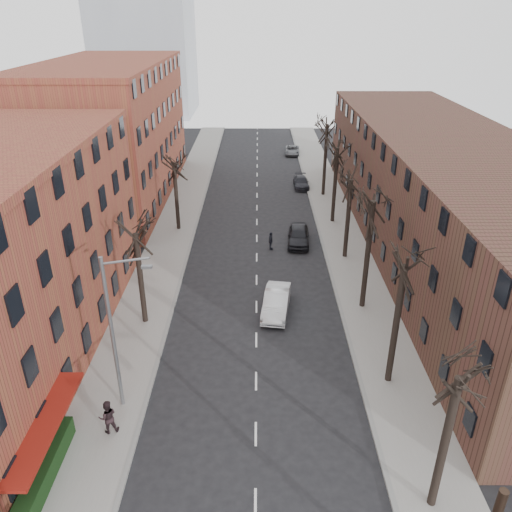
{
  "coord_description": "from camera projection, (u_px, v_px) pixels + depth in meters",
  "views": [
    {
      "loc": [
        0.08,
        -10.58,
        19.29
      ],
      "look_at": [
        -0.03,
        20.21,
        4.0
      ],
      "focal_mm": 35.0,
      "sensor_mm": 36.0,
      "label": 1
    }
  ],
  "objects": [
    {
      "name": "sidewalk_left",
      "position": [
        176.0,
        225.0,
        49.4
      ],
      "size": [
        4.0,
        90.0,
        0.15
      ],
      "primitive_type": "cube",
      "color": "gray",
      "rests_on": "ground"
    },
    {
      "name": "sidewalk_right",
      "position": [
        338.0,
        225.0,
        49.35
      ],
      "size": [
        4.0,
        90.0,
        0.15
      ],
      "primitive_type": "cube",
      "color": "gray",
      "rests_on": "ground"
    },
    {
      "name": "building_left_far",
      "position": [
        111.0,
        134.0,
        54.4
      ],
      "size": [
        12.0,
        28.0,
        14.0
      ],
      "primitive_type": "cube",
      "color": "brown",
      "rests_on": "ground"
    },
    {
      "name": "building_right",
      "position": [
        443.0,
        195.0,
        42.65
      ],
      "size": [
        12.0,
        50.0,
        10.0
      ],
      "primitive_type": "cube",
      "color": "#472721",
      "rests_on": "ground"
    },
    {
      "name": "awning_left",
      "position": [
        56.0,
        466.0,
        23.46
      ],
      "size": [
        1.2,
        7.0,
        0.15
      ],
      "primitive_type": "cube",
      "color": "maroon",
      "rests_on": "ground"
    },
    {
      "name": "hedge",
      "position": [
        43.0,
        474.0,
        22.28
      ],
      "size": [
        0.8,
        6.0,
        1.0
      ],
      "primitive_type": "cube",
      "color": "black",
      "rests_on": "sidewalk_left"
    },
    {
      "name": "tree_right_a",
      "position": [
        430.0,
        505.0,
        21.62
      ],
      "size": [
        5.2,
        5.2,
        10.0
      ],
      "primitive_type": null,
      "color": "black",
      "rests_on": "ground"
    },
    {
      "name": "tree_right_b",
      "position": [
        387.0,
        381.0,
        28.78
      ],
      "size": [
        5.2,
        5.2,
        10.8
      ],
      "primitive_type": null,
      "color": "black",
      "rests_on": "ground"
    },
    {
      "name": "tree_right_c",
      "position": [
        362.0,
        307.0,
        35.95
      ],
      "size": [
        5.2,
        5.2,
        11.6
      ],
      "primitive_type": null,
      "color": "black",
      "rests_on": "ground"
    },
    {
      "name": "tree_right_d",
      "position": [
        344.0,
        257.0,
        43.11
      ],
      "size": [
        5.2,
        5.2,
        10.0
      ],
      "primitive_type": null,
      "color": "black",
      "rests_on": "ground"
    },
    {
      "name": "tree_right_e",
      "position": [
        332.0,
        222.0,
        50.28
      ],
      "size": [
        5.2,
        5.2,
        10.8
      ],
      "primitive_type": null,
      "color": "black",
      "rests_on": "ground"
    },
    {
      "name": "tree_right_f",
      "position": [
        323.0,
        195.0,
        57.44
      ],
      "size": [
        5.2,
        5.2,
        11.6
      ],
      "primitive_type": null,
      "color": "black",
      "rests_on": "ground"
    },
    {
      "name": "tree_left_a",
      "position": [
        146.0,
        322.0,
        34.2
      ],
      "size": [
        5.2,
        5.2,
        9.5
      ],
      "primitive_type": null,
      "color": "black",
      "rests_on": "ground"
    },
    {
      "name": "tree_left_b",
      "position": [
        179.0,
        230.0,
        48.53
      ],
      "size": [
        5.2,
        5.2,
        9.5
      ],
      "primitive_type": null,
      "color": "black",
      "rests_on": "ground"
    },
    {
      "name": "streetlight",
      "position": [
        115.0,
        329.0,
        24.81
      ],
      "size": [
        2.45,
        0.22,
        9.03
      ],
      "color": "slate",
      "rests_on": "ground"
    },
    {
      "name": "silver_sedan",
      "position": [
        276.0,
        302.0,
        35.06
      ],
      "size": [
        2.34,
        5.03,
        1.6
      ],
      "primitive_type": "imported",
      "rotation": [
        0.0,
        0.0,
        -0.14
      ],
      "color": "silver",
      "rests_on": "ground"
    },
    {
      "name": "parked_car_near",
      "position": [
        298.0,
        235.0,
        45.34
      ],
      "size": [
        2.29,
        4.9,
        1.62
      ],
      "primitive_type": "imported",
      "rotation": [
        0.0,
        0.0,
        -0.08
      ],
      "color": "black",
      "rests_on": "ground"
    },
    {
      "name": "parked_car_mid",
      "position": [
        301.0,
        182.0,
        59.83
      ],
      "size": [
        1.75,
        4.25,
        1.23
      ],
      "primitive_type": "imported",
      "rotation": [
        0.0,
        0.0,
        0.01
      ],
      "color": "black",
      "rests_on": "ground"
    },
    {
      "name": "parked_car_far",
      "position": [
        292.0,
        150.0,
        73.39
      ],
      "size": [
        2.3,
        4.48,
        1.21
      ],
      "primitive_type": "imported",
      "rotation": [
        0.0,
        0.0,
        -0.07
      ],
      "color": "slate",
      "rests_on": "ground"
    },
    {
      "name": "pedestrian_b",
      "position": [
        108.0,
        417.0,
        24.79
      ],
      "size": [
        1.1,
        0.98,
        1.89
      ],
      "primitive_type": "imported",
      "rotation": [
        0.0,
        0.0,
        3.48
      ],
      "color": "black",
      "rests_on": "sidewalk_left"
    },
    {
      "name": "pedestrian_crossing",
      "position": [
        271.0,
        241.0,
        44.19
      ],
      "size": [
        0.51,
        1.01,
        1.66
      ],
      "primitive_type": "imported",
      "rotation": [
        0.0,
        0.0,
        1.68
      ],
      "color": "black",
      "rests_on": "ground"
    }
  ]
}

